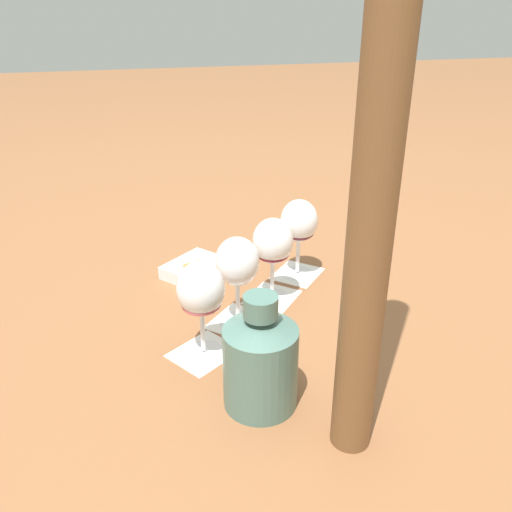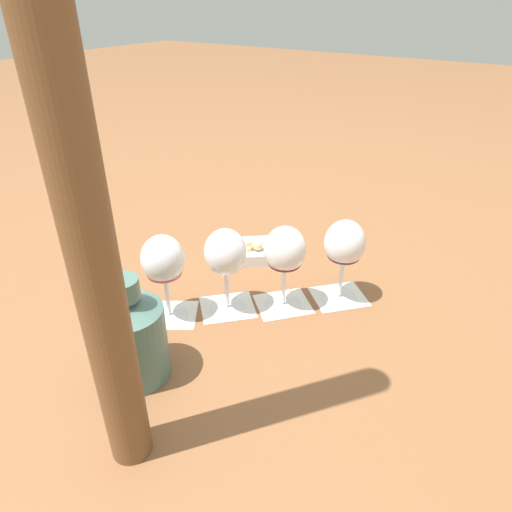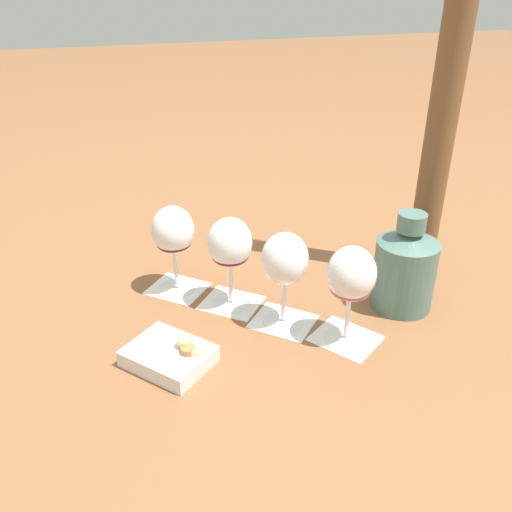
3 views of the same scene
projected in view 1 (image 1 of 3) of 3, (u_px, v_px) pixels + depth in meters
name	position (u px, v px, depth m)	size (l,w,h in m)	color
ground_plane	(257.00, 309.00, 1.09)	(8.00, 8.00, 0.00)	brown
tasting_card_0	(204.00, 353.00, 0.96)	(0.14, 0.14, 0.00)	white
tasting_card_1	(238.00, 321.00, 1.05)	(0.14, 0.14, 0.00)	white
tasting_card_2	(272.00, 297.00, 1.13)	(0.14, 0.14, 0.00)	white
tasting_card_3	(297.00, 274.00, 1.23)	(0.14, 0.14, 0.00)	white
wine_glass_0	(201.00, 294.00, 0.90)	(0.08, 0.08, 0.18)	white
wine_glass_1	(237.00, 266.00, 1.00)	(0.08, 0.08, 0.18)	white
wine_glass_2	(273.00, 245.00, 1.08)	(0.08, 0.08, 0.18)	white
wine_glass_3	(299.00, 225.00, 1.17)	(0.08, 0.08, 0.18)	white
ceramic_vase	(260.00, 359.00, 0.81)	(0.11, 0.11, 0.19)	#4C7066
snack_dish	(195.00, 268.00, 1.22)	(0.17, 0.16, 0.05)	silver
umbrella_pole	(383.00, 106.00, 0.57)	(0.06, 0.06, 0.93)	brown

